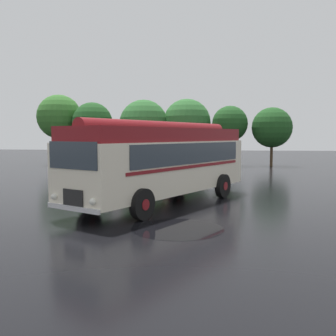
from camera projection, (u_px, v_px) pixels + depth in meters
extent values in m
plane|color=black|center=(148.00, 203.00, 17.00)|extent=(120.00, 120.00, 0.00)
cube|color=silver|center=(164.00, 166.00, 16.61)|extent=(6.98, 9.98, 2.10)
cube|color=maroon|center=(164.00, 135.00, 16.50)|extent=(6.71, 9.71, 0.56)
cylinder|color=maroon|center=(164.00, 129.00, 16.48)|extent=(5.07, 8.63, 0.60)
cube|color=#2D3842|center=(193.00, 153.00, 16.09)|extent=(3.86, 7.04, 0.84)
cube|color=#2D3842|center=(145.00, 152.00, 17.53)|extent=(3.86, 7.04, 0.84)
cube|color=maroon|center=(192.00, 167.00, 16.05)|extent=(3.95, 7.21, 0.12)
cube|color=maroon|center=(144.00, 164.00, 17.49)|extent=(3.95, 7.21, 0.12)
cube|color=#2D3842|center=(72.00, 155.00, 12.46)|extent=(1.95, 1.08, 0.88)
cube|color=black|center=(73.00, 198.00, 12.57)|extent=(0.82, 0.48, 0.56)
cube|color=silver|center=(73.00, 208.00, 12.58)|extent=(2.13, 1.22, 0.16)
sphere|color=white|center=(93.00, 202.00, 12.05)|extent=(0.22, 0.22, 0.22)
sphere|color=white|center=(55.00, 197.00, 13.08)|extent=(0.22, 0.22, 0.22)
cylinder|color=black|center=(142.00, 204.00, 13.42)|extent=(0.77, 1.10, 1.10)
cylinder|color=maroon|center=(142.00, 204.00, 13.42)|extent=(0.47, 0.49, 0.39)
cylinder|color=black|center=(89.00, 197.00, 14.91)|extent=(0.77, 1.10, 1.10)
cylinder|color=maroon|center=(89.00, 197.00, 14.91)|extent=(0.47, 0.49, 0.39)
cylinder|color=black|center=(223.00, 186.00, 18.32)|extent=(0.77, 1.10, 1.10)
cylinder|color=maroon|center=(223.00, 186.00, 18.32)|extent=(0.47, 0.49, 0.39)
cylinder|color=black|center=(177.00, 182.00, 19.81)|extent=(0.77, 1.10, 1.10)
cylinder|color=maroon|center=(177.00, 182.00, 19.81)|extent=(0.47, 0.49, 0.39)
cube|color=maroon|center=(143.00, 163.00, 31.86)|extent=(2.26, 4.39, 0.70)
cube|color=maroon|center=(143.00, 155.00, 31.95)|extent=(1.78, 2.37, 0.64)
cube|color=#2D3842|center=(153.00, 155.00, 31.97)|extent=(0.29, 1.92, 0.50)
cube|color=#2D3842|center=(134.00, 155.00, 31.93)|extent=(0.29, 1.92, 0.50)
cylinder|color=black|center=(154.00, 169.00, 30.62)|extent=(0.29, 0.66, 0.64)
cylinder|color=black|center=(131.00, 169.00, 30.57)|extent=(0.29, 0.66, 0.64)
cylinder|color=black|center=(154.00, 166.00, 33.21)|extent=(0.29, 0.66, 0.64)
cylinder|color=black|center=(133.00, 166.00, 33.16)|extent=(0.29, 0.66, 0.64)
cube|color=maroon|center=(173.00, 163.00, 31.81)|extent=(2.19, 4.37, 0.70)
cube|color=maroon|center=(174.00, 155.00, 31.90)|extent=(1.74, 2.35, 0.64)
cube|color=#2D3842|center=(183.00, 155.00, 31.73)|extent=(0.25, 1.92, 0.50)
cube|color=#2D3842|center=(165.00, 155.00, 32.07)|extent=(0.25, 1.92, 0.50)
cylinder|color=black|center=(181.00, 169.00, 30.38)|extent=(0.27, 0.66, 0.64)
cylinder|color=black|center=(159.00, 168.00, 30.78)|extent=(0.27, 0.66, 0.64)
cylinder|color=black|center=(187.00, 166.00, 32.90)|extent=(0.27, 0.66, 0.64)
cylinder|color=black|center=(166.00, 166.00, 33.30)|extent=(0.27, 0.66, 0.64)
cube|color=silver|center=(112.00, 153.00, 32.09)|extent=(2.19, 4.04, 2.10)
cube|color=#A4A4A4|center=(101.00, 158.00, 29.26)|extent=(1.98, 1.83, 1.60)
cube|color=#2D3842|center=(97.00, 155.00, 28.37)|extent=(1.70, 0.11, 0.72)
cylinder|color=black|center=(114.00, 169.00, 29.22)|extent=(0.28, 0.81, 0.80)
cylinder|color=black|center=(88.00, 169.00, 29.55)|extent=(0.28, 0.81, 0.80)
cylinder|color=black|center=(127.00, 165.00, 32.73)|extent=(0.28, 0.81, 0.80)
cylinder|color=black|center=(103.00, 165.00, 33.06)|extent=(0.28, 0.81, 0.80)
cylinder|color=#4C3823|center=(60.00, 149.00, 39.21)|extent=(0.31, 0.31, 3.11)
sphere|color=#336B28|center=(59.00, 117.00, 38.95)|extent=(4.36, 4.36, 4.36)
sphere|color=#336B28|center=(63.00, 113.00, 38.89)|extent=(3.24, 3.24, 3.24)
cylinder|color=#4C3823|center=(93.00, 151.00, 38.06)|extent=(0.35, 0.35, 2.69)
sphere|color=#1E4C1E|center=(92.00, 122.00, 37.82)|extent=(3.87, 3.87, 3.87)
sphere|color=#1E4C1E|center=(87.00, 122.00, 38.04)|extent=(2.41, 2.41, 2.41)
cylinder|color=#4C3823|center=(144.00, 154.00, 38.47)|extent=(0.39, 0.39, 2.22)
sphere|color=#2D662D|center=(144.00, 124.00, 38.23)|extent=(4.73, 4.73, 4.73)
sphere|color=#2D662D|center=(142.00, 122.00, 38.29)|extent=(3.64, 3.64, 3.64)
cylinder|color=#4C3823|center=(187.00, 153.00, 38.68)|extent=(0.25, 0.25, 2.40)
sphere|color=#2D662D|center=(187.00, 123.00, 38.44)|extent=(4.64, 4.64, 4.64)
sphere|color=#2D662D|center=(186.00, 124.00, 38.21)|extent=(3.67, 3.67, 3.67)
cylinder|color=#4C3823|center=(230.00, 151.00, 37.69)|extent=(0.29, 0.29, 2.75)
sphere|color=#1E4C1E|center=(230.00, 124.00, 37.47)|extent=(3.39, 3.39, 3.39)
sphere|color=#1E4C1E|center=(234.00, 121.00, 37.14)|extent=(2.18, 2.18, 2.18)
cylinder|color=#4C3823|center=(271.00, 154.00, 37.18)|extent=(0.26, 0.26, 2.23)
sphere|color=#1E4C1E|center=(272.00, 127.00, 36.97)|extent=(3.78, 3.78, 3.78)
sphere|color=#1E4C1E|center=(274.00, 125.00, 37.27)|extent=(2.24, 2.24, 2.24)
cylinder|color=black|center=(178.00, 229.00, 12.22)|extent=(2.89, 2.89, 0.01)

